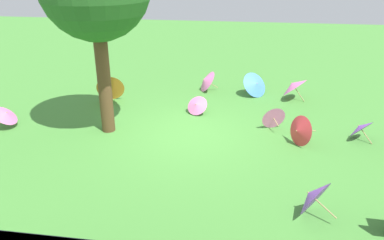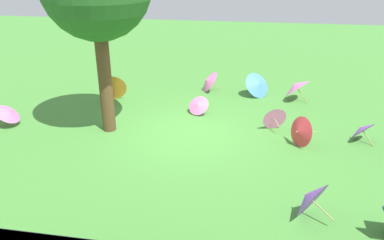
{
  "view_description": "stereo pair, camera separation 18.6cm",
  "coord_description": "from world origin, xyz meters",
  "px_view_note": "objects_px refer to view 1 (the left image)",
  "views": [
    {
      "loc": [
        -1.52,
        9.06,
        4.41
      ],
      "look_at": [
        -0.25,
        0.41,
        0.6
      ],
      "focal_mm": 34.75,
      "sensor_mm": 36.0,
      "label": 1
    },
    {
      "loc": [
        -1.7,
        9.03,
        4.41
      ],
      "look_at": [
        -0.25,
        0.41,
        0.6
      ],
      "focal_mm": 34.75,
      "sensor_mm": 36.0,
      "label": 2
    }
  ],
  "objects_px": {
    "parasol_pink_5": "(273,117)",
    "parasol_blue_0": "(256,84)",
    "parasol_pink_4": "(293,85)",
    "parasol_orange_2": "(111,87)",
    "parasol_pink_2": "(6,114)",
    "parasol_purple_0": "(312,196)",
    "parasol_pink_1": "(197,105)",
    "parasol_red_1": "(299,131)",
    "parasol_pink_3": "(206,80)",
    "parasol_purple_2": "(360,128)"
  },
  "relations": [
    {
      "from": "parasol_pink_5",
      "to": "parasol_blue_0",
      "type": "bearing_deg",
      "value": -80.51
    },
    {
      "from": "parasol_pink_4",
      "to": "parasol_orange_2",
      "type": "distance_m",
      "value": 6.13
    },
    {
      "from": "parasol_pink_2",
      "to": "parasol_purple_0",
      "type": "bearing_deg",
      "value": 160.53
    },
    {
      "from": "parasol_purple_0",
      "to": "parasol_pink_5",
      "type": "bearing_deg",
      "value": -82.59
    },
    {
      "from": "parasol_pink_1",
      "to": "parasol_red_1",
      "type": "relative_size",
      "value": 0.96
    },
    {
      "from": "parasol_pink_1",
      "to": "parasol_pink_2",
      "type": "bearing_deg",
      "value": 18.65
    },
    {
      "from": "parasol_pink_3",
      "to": "parasol_purple_2",
      "type": "relative_size",
      "value": 1.12
    },
    {
      "from": "parasol_pink_2",
      "to": "parasol_pink_4",
      "type": "distance_m",
      "value": 8.94
    },
    {
      "from": "parasol_pink_2",
      "to": "parasol_purple_2",
      "type": "xyz_separation_m",
      "value": [
        -9.66,
        -0.63,
        -0.06
      ]
    },
    {
      "from": "parasol_pink_1",
      "to": "parasol_purple_0",
      "type": "relative_size",
      "value": 0.83
    },
    {
      "from": "parasol_pink_3",
      "to": "parasol_orange_2",
      "type": "relative_size",
      "value": 0.98
    },
    {
      "from": "parasol_red_1",
      "to": "parasol_purple_2",
      "type": "height_order",
      "value": "parasol_red_1"
    },
    {
      "from": "parasol_purple_0",
      "to": "parasol_red_1",
      "type": "bearing_deg",
      "value": -91.74
    },
    {
      "from": "parasol_red_1",
      "to": "parasol_purple_2",
      "type": "xyz_separation_m",
      "value": [
        -1.64,
        -0.57,
        -0.06
      ]
    },
    {
      "from": "parasol_blue_0",
      "to": "parasol_orange_2",
      "type": "distance_m",
      "value": 4.96
    },
    {
      "from": "parasol_purple_0",
      "to": "parasol_orange_2",
      "type": "height_order",
      "value": "parasol_orange_2"
    },
    {
      "from": "parasol_red_1",
      "to": "parasol_purple_2",
      "type": "relative_size",
      "value": 0.94
    },
    {
      "from": "parasol_blue_0",
      "to": "parasol_pink_1",
      "type": "bearing_deg",
      "value": 47.54
    },
    {
      "from": "parasol_pink_2",
      "to": "parasol_blue_0",
      "type": "relative_size",
      "value": 0.68
    },
    {
      "from": "parasol_pink_2",
      "to": "parasol_pink_3",
      "type": "xyz_separation_m",
      "value": [
        -5.21,
        -3.96,
        -0.01
      ]
    },
    {
      "from": "parasol_orange_2",
      "to": "parasol_pink_5",
      "type": "bearing_deg",
      "value": 163.72
    },
    {
      "from": "parasol_purple_0",
      "to": "parasol_purple_2",
      "type": "relative_size",
      "value": 1.09
    },
    {
      "from": "parasol_pink_2",
      "to": "parasol_red_1",
      "type": "xyz_separation_m",
      "value": [
        -8.02,
        -0.06,
        -0.0
      ]
    },
    {
      "from": "parasol_pink_5",
      "to": "parasol_pink_2",
      "type": "bearing_deg",
      "value": 7.81
    },
    {
      "from": "parasol_pink_4",
      "to": "parasol_blue_0",
      "type": "xyz_separation_m",
      "value": [
        1.24,
        -0.21,
        -0.08
      ]
    },
    {
      "from": "parasol_pink_1",
      "to": "parasol_purple_0",
      "type": "height_order",
      "value": "parasol_purple_0"
    },
    {
      "from": "parasol_pink_4",
      "to": "parasol_pink_5",
      "type": "bearing_deg",
      "value": 72.34
    },
    {
      "from": "parasol_pink_1",
      "to": "parasol_orange_2",
      "type": "bearing_deg",
      "value": -15.0
    },
    {
      "from": "parasol_pink_1",
      "to": "parasol_pink_2",
      "type": "height_order",
      "value": "parasol_pink_2"
    },
    {
      "from": "parasol_pink_4",
      "to": "parasol_purple_0",
      "type": "bearing_deg",
      "value": 87.34
    },
    {
      "from": "parasol_pink_2",
      "to": "parasol_pink_4",
      "type": "height_order",
      "value": "parasol_pink_4"
    },
    {
      "from": "parasol_pink_4",
      "to": "parasol_orange_2",
      "type": "xyz_separation_m",
      "value": [
        6.06,
        0.94,
        -0.04
      ]
    },
    {
      "from": "parasol_pink_1",
      "to": "parasol_blue_0",
      "type": "relative_size",
      "value": 0.69
    },
    {
      "from": "parasol_pink_2",
      "to": "parasol_purple_0",
      "type": "height_order",
      "value": "parasol_purple_0"
    },
    {
      "from": "parasol_pink_3",
      "to": "parasol_pink_4",
      "type": "bearing_deg",
      "value": 171.39
    },
    {
      "from": "parasol_purple_2",
      "to": "parasol_pink_5",
      "type": "bearing_deg",
      "value": -9.86
    },
    {
      "from": "parasol_pink_3",
      "to": "parasol_purple_0",
      "type": "height_order",
      "value": "parasol_purple_0"
    },
    {
      "from": "parasol_red_1",
      "to": "parasol_purple_0",
      "type": "bearing_deg",
      "value": 88.26
    },
    {
      "from": "parasol_purple_0",
      "to": "parasol_pink_2",
      "type": "bearing_deg",
      "value": -19.47
    },
    {
      "from": "parasol_pink_1",
      "to": "parasol_pink_3",
      "type": "height_order",
      "value": "parasol_pink_3"
    },
    {
      "from": "parasol_pink_2",
      "to": "parasol_pink_3",
      "type": "distance_m",
      "value": 6.54
    },
    {
      "from": "parasol_blue_0",
      "to": "parasol_red_1",
      "type": "relative_size",
      "value": 1.39
    },
    {
      "from": "parasol_pink_1",
      "to": "parasol_purple_0",
      "type": "xyz_separation_m",
      "value": [
        -2.75,
        4.55,
        0.11
      ]
    },
    {
      "from": "parasol_pink_5",
      "to": "parasol_pink_1",
      "type": "bearing_deg",
      "value": -17.97
    },
    {
      "from": "parasol_red_1",
      "to": "parasol_pink_3",
      "type": "bearing_deg",
      "value": -54.22
    },
    {
      "from": "parasol_red_1",
      "to": "parasol_orange_2",
      "type": "relative_size",
      "value": 0.83
    },
    {
      "from": "parasol_pink_3",
      "to": "parasol_orange_2",
      "type": "distance_m",
      "value": 3.35
    },
    {
      "from": "parasol_pink_2",
      "to": "parasol_red_1",
      "type": "height_order",
      "value": "parasol_red_1"
    },
    {
      "from": "parasol_pink_5",
      "to": "parasol_purple_2",
      "type": "bearing_deg",
      "value": 170.14
    },
    {
      "from": "parasol_pink_2",
      "to": "parasol_pink_5",
      "type": "relative_size",
      "value": 1.06
    }
  ]
}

